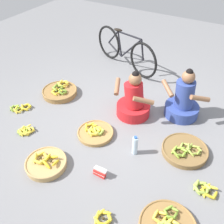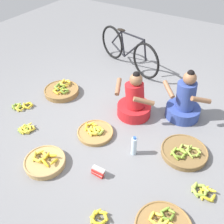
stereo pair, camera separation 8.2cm
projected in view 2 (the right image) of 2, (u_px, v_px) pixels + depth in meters
The scene contains 14 objects.
ground_plane at pixel (119, 123), 3.89m from camera, with size 10.00×10.00×0.00m, color slate.
vendor_woman_front at pixel (134, 102), 3.89m from camera, with size 0.73×0.53×0.77m.
vendor_woman_behind at pixel (184, 103), 3.85m from camera, with size 0.76×0.52×0.82m.
bicycle_leaning at pixel (128, 50), 5.01m from camera, with size 1.60×0.66×0.73m.
banana_basket_back_left at pixel (45, 162), 3.24m from camera, with size 0.52×0.52×0.16m.
banana_basket_front_left at pixel (184, 152), 3.37m from camera, with size 0.61×0.61×0.16m.
banana_basket_near_vendor at pixel (95, 132), 3.67m from camera, with size 0.52×0.52×0.13m.
banana_basket_back_right at pixel (62, 91), 4.46m from camera, with size 0.60×0.60×0.17m.
loose_bananas_mid_left at pixel (203, 192), 2.92m from camera, with size 0.30×0.23×0.09m.
loose_bananas_back_center at pixel (26, 129), 3.74m from camera, with size 0.25×0.25×0.09m.
loose_bananas_front_center at pixel (99, 218), 2.68m from camera, with size 0.22×0.22×0.09m.
loose_bananas_mid_right at pixel (22, 106), 4.16m from camera, with size 0.31×0.30×0.08m.
water_bottle at pixel (134, 146), 3.32m from camera, with size 0.07×0.07×0.30m.
packet_carton_stack at pixel (98, 172), 3.10m from camera, with size 0.17×0.07×0.12m.
Camera 2 is at (1.44, -2.54, 2.58)m, focal length 41.16 mm.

